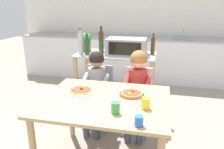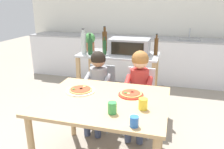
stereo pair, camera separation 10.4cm
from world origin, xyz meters
The scene contains 21 objects.
ground_plane centered at (0.00, 1.26, 0.00)m, with size 12.55×12.55×0.00m, color gray.
back_wall_tiled centered at (0.00, 3.20, 1.35)m, with size 5.58×0.12×2.70m.
kitchen_counter centered at (0.00, 2.79, 0.45)m, with size 5.02×0.60×1.10m.
kitchen_island_cart centered at (-0.16, 1.22, 0.60)m, with size 1.14×0.56×0.90m.
toaster_oven centered at (0.00, 1.21, 1.01)m, with size 0.55×0.33×0.23m.
bottle_slim_sauce centered at (-0.63, 1.08, 1.05)m, with size 0.07×0.07×0.36m.
bottle_clear_vinegar centered at (0.36, 1.27, 1.02)m, with size 0.05×0.05×0.30m.
bottle_squat_spirits centered at (-0.54, 1.08, 1.02)m, with size 0.07×0.07×0.29m.
bottle_tall_green_wine centered at (-0.40, 1.35, 1.05)m, with size 0.07×0.07×0.37m.
bottle_brown_beer centered at (-0.34, 1.12, 1.00)m, with size 0.05×0.05×0.25m.
potted_herb_plant centered at (-0.63, 1.31, 1.04)m, with size 0.16×0.16×0.27m.
dining_table centered at (0.00, 0.00, 0.64)m, with size 1.20×0.96×0.74m.
dining_chair_left centered at (-0.28, 0.75, 0.48)m, with size 0.36×0.36×0.81m.
dining_chair_right centered at (0.23, 0.76, 0.48)m, with size 0.36×0.36×0.81m.
child_in_grey_shirt centered at (-0.28, 0.63, 0.66)m, with size 0.32×0.42×1.02m.
child_in_red_shirt centered at (0.23, 0.65, 0.69)m, with size 0.32×0.42×1.05m.
pizza_plate_white centered at (-0.29, 0.12, 0.75)m, with size 0.29×0.29×0.03m.
pizza_plate_red_rimmed centered at (0.23, 0.16, 0.75)m, with size 0.25×0.25×0.03m.
drinking_cup_green centered at (0.15, -0.25, 0.79)m, with size 0.07×0.07×0.10m, color green.
drinking_cup_yellow centered at (0.39, -0.10, 0.79)m, with size 0.08×0.08×0.10m, color yellow.
drinking_cup_blue centered at (0.36, -0.40, 0.78)m, with size 0.07×0.07×0.08m, color blue.
Camera 2 is at (0.60, -1.85, 1.63)m, focal length 36.16 mm.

